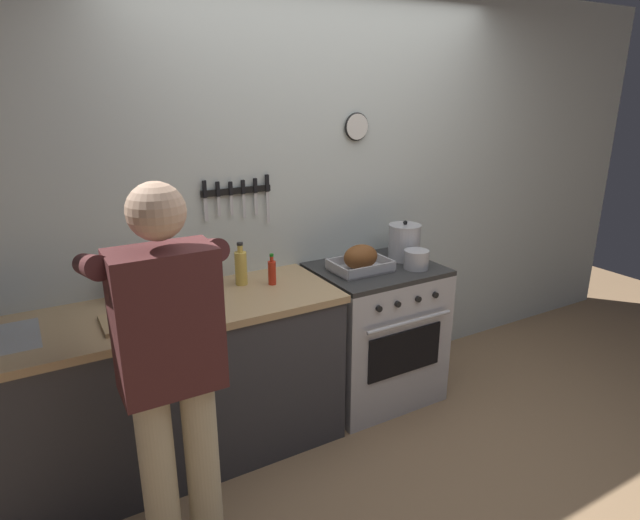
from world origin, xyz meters
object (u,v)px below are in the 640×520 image
object	(u,v)px
cutting_board	(141,318)
bottle_soy_sauce	(116,285)
stock_pot	(404,242)
person_cook	(170,363)
saucepan	(416,259)
bottle_hot_sauce	(272,272)
bottle_cooking_oil	(241,267)
roasting_pan	(361,260)
stove	(374,332)

from	to	relation	value
cutting_board	bottle_soy_sauce	distance (m)	0.33
stock_pot	person_cook	bearing A→B (deg)	-157.40
saucepan	stock_pot	bearing A→B (deg)	74.50
stock_pot	bottle_hot_sauce	size ratio (longest dim) A/B	1.43
cutting_board	bottle_cooking_oil	world-z (taller)	bottle_cooking_oil
person_cook	bottle_soy_sauce	size ratio (longest dim) A/B	7.56
cutting_board	bottle_hot_sauce	xyz separation A→B (m)	(0.76, 0.13, 0.06)
person_cook	saucepan	distance (m)	1.74
person_cook	stock_pot	world-z (taller)	person_cook
saucepan	bottle_soy_sauce	bearing A→B (deg)	167.70
bottle_cooking_oil	roasting_pan	bearing A→B (deg)	-11.21
stove	bottle_cooking_oil	bearing A→B (deg)	170.81
stock_pot	bottle_cooking_oil	xyz separation A→B (m)	(-1.09, 0.09, -0.01)
cutting_board	bottle_soy_sauce	world-z (taller)	bottle_soy_sauce
stove	saucepan	size ratio (longest dim) A/B	5.87
bottle_soy_sauce	roasting_pan	bearing A→B (deg)	-9.65
stove	bottle_hot_sauce	distance (m)	0.87
stock_pot	stove	bearing A→B (deg)	-169.64
cutting_board	bottle_hot_sauce	size ratio (longest dim) A/B	2.00
bottle_hot_sauce	stock_pot	bearing A→B (deg)	-0.20
stock_pot	cutting_board	xyz separation A→B (m)	(-1.70, -0.13, -0.11)
stove	bottle_soy_sauce	distance (m)	1.61
saucepan	bottle_cooking_oil	distance (m)	1.08
roasting_pan	bottle_soy_sauce	xyz separation A→B (m)	(-1.38, 0.23, 0.02)
stove	person_cook	bearing A→B (deg)	-155.50
stock_pot	bottle_cooking_oil	world-z (taller)	stock_pot
roasting_pan	bottle_cooking_oil	size ratio (longest dim) A/B	1.43
bottle_hot_sauce	bottle_cooking_oil	size ratio (longest dim) A/B	0.73
person_cook	cutting_board	size ratio (longest dim) A/B	4.61
roasting_pan	stock_pot	world-z (taller)	stock_pot
stove	bottle_soy_sauce	size ratio (longest dim) A/B	4.10
bottle_soy_sauce	bottle_cooking_oil	bearing A→B (deg)	-7.93
roasting_pan	saucepan	distance (m)	0.35
stock_pot	saucepan	size ratio (longest dim) A/B	1.69
bottle_hot_sauce	roasting_pan	bearing A→B (deg)	-5.43
person_cook	roasting_pan	world-z (taller)	person_cook
bottle_hot_sauce	stove	bearing A→B (deg)	-3.99
stock_pot	cutting_board	world-z (taller)	stock_pot
stove	bottle_cooking_oil	xyz separation A→B (m)	(-0.85, 0.14, 0.55)
roasting_pan	saucepan	bearing A→B (deg)	-22.91
saucepan	bottle_hot_sauce	xyz separation A→B (m)	(-0.89, 0.19, 0.02)
person_cook	bottle_soy_sauce	world-z (taller)	person_cook
cutting_board	bottle_soy_sauce	bearing A→B (deg)	99.43
bottle_cooking_oil	bottle_hot_sauce	bearing A→B (deg)	-30.36
saucepan	bottle_soy_sauce	distance (m)	1.74
saucepan	bottle_hot_sauce	bearing A→B (deg)	167.93
stove	stock_pot	xyz separation A→B (m)	(0.25, 0.05, 0.57)
bottle_cooking_oil	stock_pot	bearing A→B (deg)	-4.79
person_cook	cutting_board	bearing A→B (deg)	1.13
saucepan	cutting_board	bearing A→B (deg)	178.04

